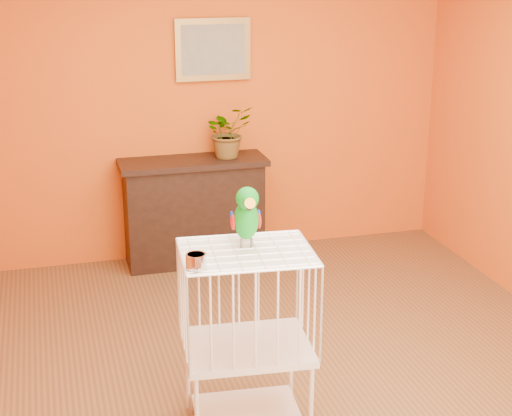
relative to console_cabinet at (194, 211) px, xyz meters
name	(u,v)px	position (x,y,z in m)	size (l,w,h in m)	color
ground	(295,377)	(0.23, -2.04, -0.45)	(4.50, 4.50, 0.00)	brown
room_shell	(300,126)	(0.23, -2.04, 1.14)	(4.50, 4.50, 4.50)	#C95412
console_cabinet	(194,211)	(0.00, 0.00, 0.00)	(1.20, 0.43, 0.89)	black
potted_plant	(229,138)	(0.30, -0.03, 0.61)	(0.38, 0.43, 0.33)	#26722D
framed_picture	(213,50)	(0.23, 0.18, 1.30)	(0.62, 0.04, 0.50)	#A17D39
birdcage	(247,338)	(-0.19, -2.45, 0.09)	(0.71, 0.57, 1.04)	white
feed_cup	(196,261)	(-0.49, -2.61, 0.63)	(0.10, 0.10, 0.07)	silver
parrot	(246,216)	(-0.18, -2.39, 0.77)	(0.17, 0.30, 0.34)	#59544C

